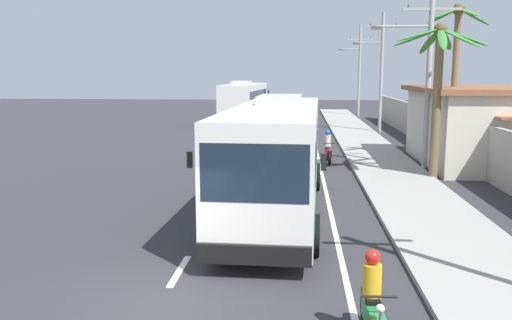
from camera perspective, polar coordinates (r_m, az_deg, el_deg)
ground_plane at (r=11.12m, az=-10.14°, el=-14.73°), size 160.00×160.00×0.00m
sidewalk_kerb at (r=20.72m, az=15.89°, el=-3.46°), size 3.20×90.00×0.14m
lane_markings at (r=25.06m, az=3.49°, el=-1.11°), size 3.90×71.15×0.01m
boundary_wall at (r=25.33m, az=22.68°, el=0.94°), size 0.24×60.00×2.31m
coach_bus_foreground at (r=17.36m, az=2.15°, el=0.74°), size 3.30×11.99×3.71m
coach_bus_far_lane at (r=47.22m, az=-1.24°, el=6.13°), size 3.54×11.06×3.77m
motorcycle_beside_bus at (r=27.42m, az=7.54°, el=1.10°), size 0.56×1.96×1.62m
motorcycle_trailing at (r=9.52m, az=12.13°, el=-14.78°), size 0.56×1.96×1.58m
utility_pole_mid at (r=25.98m, az=17.48°, el=9.31°), size 3.92×0.24×8.82m
utility_pole_far at (r=41.54m, az=12.94°, el=9.30°), size 3.32×0.24×8.80m
utility_pole_distant at (r=57.21m, az=10.74°, el=9.49°), size 3.46×0.24×9.22m
palm_nearest at (r=23.79m, az=18.57°, el=8.74°), size 3.81×3.60×6.47m
palm_second at (r=28.38m, az=20.22°, el=10.17°), size 3.00×3.17×7.72m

